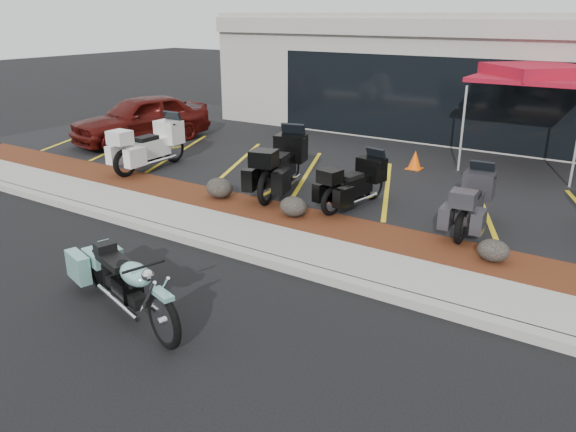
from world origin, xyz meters
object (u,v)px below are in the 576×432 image
Objects in this scene: hero_cruiser at (164,312)px; traffic_cone at (415,160)px; touring_white at (173,137)px; parked_car at (141,119)px; popup_canopy at (536,75)px.

traffic_cone is (-0.38, 9.46, -0.11)m from hero_cruiser.
traffic_cone is (5.76, 2.94, -0.45)m from touring_white.
hero_cruiser is 8.97m from touring_white.
traffic_cone is at bearing 25.85° from parked_car.
touring_white is 0.55× the size of parked_car.
traffic_cone is 0.17× the size of popup_canopy.
parked_car reaches higher than traffic_cone.
traffic_cone is (8.42, 1.63, -0.49)m from parked_car.
popup_canopy is at bearing -60.29° from touring_white.
parked_car is 8.87× the size of traffic_cone.
parked_car reaches higher than hero_cruiser.
popup_canopy is (8.10, 4.74, 1.70)m from touring_white.
parked_car is 11.41m from popup_canopy.
touring_white is (-6.14, 6.52, 0.34)m from hero_cruiser.
hero_cruiser is 11.79m from parked_car.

